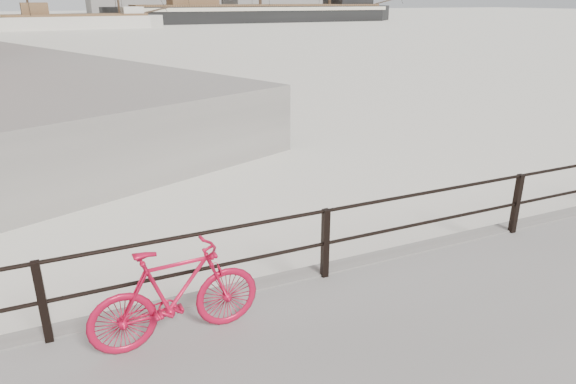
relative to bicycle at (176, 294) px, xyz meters
name	(u,v)px	position (x,y,z in m)	size (l,w,h in m)	color
ground	(501,247)	(5.65, 0.70, -0.93)	(400.00, 400.00, 0.00)	white
guardrail	(516,204)	(5.65, 0.55, -0.08)	(28.00, 0.10, 1.00)	black
bicycle	(176,294)	(0.00, 0.00, 0.00)	(1.91, 0.29, 1.15)	#B50C2D
barque_black	(261,22)	(34.81, 86.29, -0.93)	(61.65, 20.18, 34.77)	black
schooner_mid	(78,29)	(3.25, 76.25, -0.93)	(25.96, 10.98, 18.94)	beige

